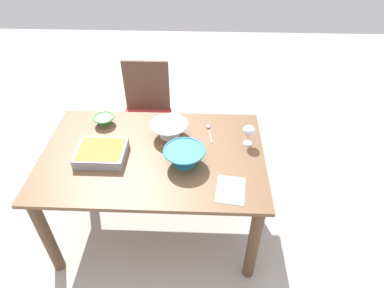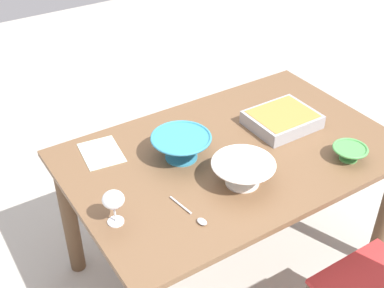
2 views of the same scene
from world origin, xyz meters
name	(u,v)px [view 1 (image 1 of 2)]	position (x,y,z in m)	size (l,w,h in m)	color
ground_plane	(160,222)	(0.00, 0.00, 0.00)	(8.00, 8.00, 0.00)	#B2ADA3
dining_table	(154,167)	(0.00, 0.00, 0.61)	(1.46, 0.94, 0.73)	brown
chair	(147,110)	(0.18, -0.83, 0.51)	(0.42, 0.39, 0.93)	#B22D2D
wine_glass	(249,131)	(-0.63, -0.13, 0.84)	(0.08, 0.08, 0.14)	white
casserole_dish	(101,152)	(0.32, 0.05, 0.77)	(0.31, 0.26, 0.07)	#99999E
mixing_bowl	(169,129)	(-0.09, -0.19, 0.79)	(0.26, 0.26, 0.10)	white
small_bowl	(184,156)	(-0.21, 0.09, 0.79)	(0.26, 0.26, 0.11)	teal
serving_bowl	(104,120)	(0.39, -0.31, 0.77)	(0.15, 0.15, 0.06)	#4C994C
serving_spoon	(209,129)	(-0.37, -0.27, 0.74)	(0.05, 0.21, 0.01)	silver
napkin	(231,190)	(-0.49, 0.30, 0.73)	(0.16, 0.22, 0.00)	#B2CCB7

